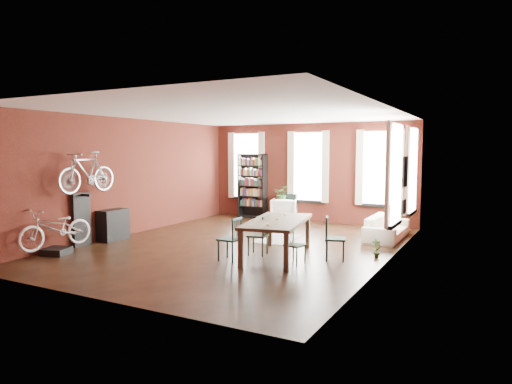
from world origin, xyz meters
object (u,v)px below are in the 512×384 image
Objects in this scene: dining_chair_c at (295,245)px; bicycle_floor at (56,210)px; dining_chair_b at (258,235)px; bookshelf at (252,186)px; white_armchair at (284,209)px; cream_sofa at (387,224)px; dining_table at (277,239)px; dining_chair_a at (230,239)px; plant_stand at (281,212)px; console_table at (113,225)px; dining_chair_d at (335,239)px; bike_trainer at (57,251)px.

bicycle_floor is (-5.02, -1.72, 0.61)m from dining_chair_c.
dining_chair_b is 5.71m from bookshelf.
dining_chair_c is at bearing 98.74° from white_armchair.
dining_table is at bearing 153.09° from cream_sofa.
dining_chair_a is at bearing 84.55° from white_armchair.
dining_chair_b is 1.41× the size of plant_stand.
plant_stand is (-1.31, 5.41, -0.14)m from dining_chair_a.
dining_table is 2.91× the size of white_armchair.
dining_chair_a is at bearing -30.18° from dining_chair_b.
console_table reaches higher than plant_stand.
dining_chair_a is 3.83m from console_table.
bicycle_floor is (-5.65, -2.42, 0.55)m from dining_chair_d.
dining_chair_b is at bearing 3.91° from console_table.
dining_chair_b is 1.71m from dining_chair_d.
dining_chair_c is 0.38× the size of cream_sofa.
dining_table is at bearing 3.20° from console_table.
white_armchair is (-1.99, 4.71, 0.00)m from dining_table.
dining_chair_c is 0.86× the size of dining_chair_d.
console_table is 5.55m from plant_stand.
dining_chair_a is 0.53× the size of bicycle_floor.
cream_sofa reaches higher than plant_stand.
dining_chair_a is 1.79× the size of bike_trainer.
dining_chair_a is 1.14× the size of console_table.
dining_chair_b is 1.12m from dining_chair_c.
cream_sofa is 2.60× the size of console_table.
bookshelf is 4.32× the size of bike_trainer.
dining_chair_d reaches higher than dining_table.
plant_stand is (-3.74, 1.46, -0.10)m from cream_sofa.
dining_chair_b is at bearing 27.66° from bike_trainer.
plant_stand is (2.49, 4.96, -0.09)m from console_table.
console_table is at bearing 172.04° from dining_table.
cream_sofa is at bearing 137.92° from dining_chair_b.
dining_chair_d is 0.54× the size of bicycle_floor.
dining_chair_b is 4.52m from bicycle_floor.
bike_trainer is (-5.05, -1.72, -0.32)m from dining_chair_c.
console_table is at bearing 100.56° from bicycle_floor.
bike_trainer is (-6.12, -5.31, -0.33)m from cream_sofa.
bicycle_floor reaches higher than dining_chair_d.
console_table is (-0.10, 1.81, 0.33)m from bike_trainer.
bicycle_floor is (-2.37, -6.77, 0.70)m from plant_stand.
bicycle_floor is at bearing -99.35° from bookshelf.
dining_chair_c is at bearing 120.89° from dining_chair_d.
dining_chair_a is 5.56m from plant_stand.
dining_chair_d is at bearing 29.76° from bicycle_floor.
white_armchair reaches higher than cream_sofa.
bookshelf is at bearing 80.49° from bike_trainer.
cream_sofa is 8.11m from bicycle_floor.
dining_chair_a is 1.04× the size of dining_chair_b.
bicycle_floor reaches higher than dining_chair_b.
dining_chair_d reaches higher than console_table.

